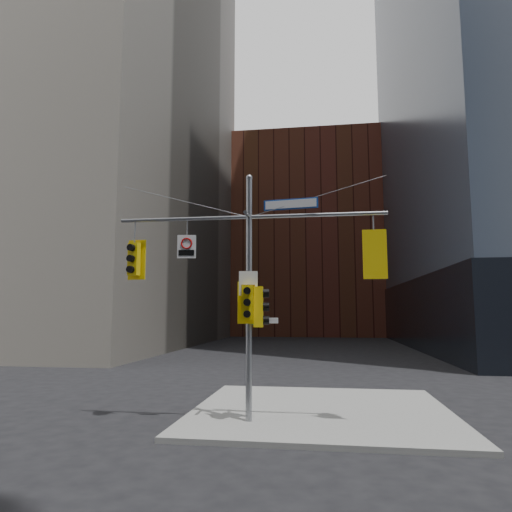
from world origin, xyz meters
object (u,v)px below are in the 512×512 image
(street_sign_blade, at_px, (291,204))
(traffic_light_pole_side, at_px, (260,307))
(signal_assembly, at_px, (249,270))
(regulatory_sign_arm, at_px, (187,246))
(traffic_light_pole_front, at_px, (247,302))
(traffic_light_west_arm, at_px, (134,259))
(traffic_light_east_arm, at_px, (374,255))

(street_sign_blade, bearing_deg, traffic_light_pole_side, -173.18)
(signal_assembly, distance_m, regulatory_sign_arm, 2.04)
(street_sign_blade, distance_m, regulatory_sign_arm, 3.35)
(signal_assembly, height_order, traffic_light_pole_front, signal_assembly)
(signal_assembly, distance_m, traffic_light_pole_front, 0.99)
(signal_assembly, xyz_separation_m, traffic_light_pole_front, (-0.00, -0.27, -0.95))
(traffic_light_west_arm, relative_size, traffic_light_pole_side, 1.06)
(traffic_light_pole_side, relative_size, traffic_light_pole_front, 0.96)
(traffic_light_west_arm, bearing_deg, traffic_light_pole_front, 3.45)
(traffic_light_west_arm, height_order, traffic_light_east_arm, traffic_light_east_arm)
(traffic_light_west_arm, height_order, street_sign_blade, street_sign_blade)
(signal_assembly, distance_m, traffic_light_east_arm, 3.61)
(traffic_light_west_arm, relative_size, regulatory_sign_arm, 1.75)
(regulatory_sign_arm, bearing_deg, traffic_light_west_arm, 171.89)
(traffic_light_pole_side, bearing_deg, street_sign_blade, -95.42)
(street_sign_blade, bearing_deg, signal_assembly, -172.52)
(signal_assembly, height_order, traffic_light_east_arm, signal_assembly)
(traffic_light_east_arm, distance_m, street_sign_blade, 2.82)
(traffic_light_pole_side, bearing_deg, regulatory_sign_arm, 85.92)
(traffic_light_pole_front, distance_m, street_sign_blade, 3.15)
(traffic_light_pole_front, bearing_deg, regulatory_sign_arm, 165.46)
(traffic_light_west_arm, relative_size, street_sign_blade, 0.77)
(signal_assembly, bearing_deg, traffic_light_pole_front, -90.15)
(street_sign_blade, bearing_deg, traffic_light_east_arm, 7.29)
(signal_assembly, bearing_deg, regulatory_sign_arm, -179.39)
(traffic_light_west_arm, bearing_deg, traffic_light_east_arm, 7.85)
(traffic_light_pole_front, bearing_deg, signal_assembly, 82.72)
(signal_assembly, height_order, traffic_light_west_arm, signal_assembly)
(traffic_light_pole_side, relative_size, regulatory_sign_arm, 1.65)
(traffic_light_east_arm, bearing_deg, regulatory_sign_arm, 2.20)
(signal_assembly, xyz_separation_m, traffic_light_west_arm, (-3.56, 0.01, 0.38))
(signal_assembly, relative_size, traffic_light_east_arm, 5.78)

